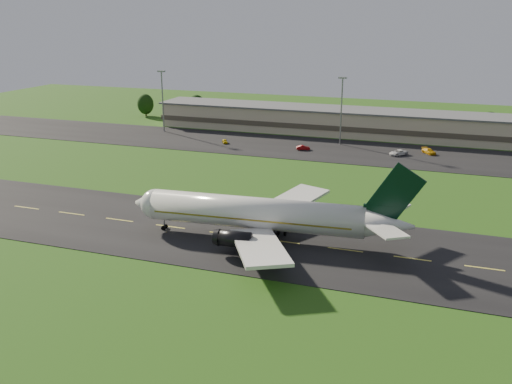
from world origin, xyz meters
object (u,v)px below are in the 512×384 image
(service_vehicle_b, at_px, (303,148))
(service_vehicle_c, at_px, (398,153))
(terminal, at_px, (354,123))
(light_mast_west, at_px, (162,94))
(service_vehicle_a, at_px, (225,141))
(light_mast_centre, at_px, (342,103))
(service_vehicle_d, at_px, (429,151))
(airliner, at_px, (260,214))

(service_vehicle_b, xyz_separation_m, service_vehicle_c, (26.97, 2.55, 0.10))
(terminal, distance_m, service_vehicle_b, 29.11)
(terminal, height_order, light_mast_west, light_mast_west)
(service_vehicle_a, bearing_deg, light_mast_centre, -13.52)
(service_vehicle_a, height_order, service_vehicle_d, service_vehicle_d)
(airliner, relative_size, terminal, 0.35)
(light_mast_west, relative_size, service_vehicle_a, 5.87)
(light_mast_west, height_order, service_vehicle_a, light_mast_west)
(airliner, height_order, service_vehicle_c, airliner)
(service_vehicle_b, bearing_deg, service_vehicle_d, -99.94)
(light_mast_west, xyz_separation_m, light_mast_centre, (60.00, 0.00, 0.00))
(airliner, distance_m, light_mast_centre, 80.36)
(airliner, bearing_deg, service_vehicle_a, 112.46)
(terminal, bearing_deg, service_vehicle_b, -110.30)
(service_vehicle_d, bearing_deg, service_vehicle_c, 174.44)
(service_vehicle_c, bearing_deg, light_mast_centre, -160.87)
(light_mast_centre, height_order, service_vehicle_c, light_mast_centre)
(light_mast_west, height_order, service_vehicle_d, light_mast_west)
(service_vehicle_a, distance_m, service_vehicle_d, 60.28)
(light_mast_west, distance_m, service_vehicle_c, 79.67)
(airliner, height_order, light_mast_centre, light_mast_centre)
(light_mast_west, relative_size, service_vehicle_b, 5.08)
(terminal, xyz_separation_m, service_vehicle_c, (16.93, -24.59, -3.13))
(service_vehicle_c, bearing_deg, terminal, 168.31)
(light_mast_west, height_order, service_vehicle_c, light_mast_west)
(service_vehicle_c, height_order, service_vehicle_d, service_vehicle_c)
(light_mast_centre, xyz_separation_m, service_vehicle_a, (-33.63, -10.18, -12.05))
(service_vehicle_b, bearing_deg, service_vehicle_c, -106.12)
(light_mast_centre, relative_size, service_vehicle_b, 5.08)
(service_vehicle_b, bearing_deg, light_mast_centre, -59.76)
(service_vehicle_b, bearing_deg, terminal, -41.81)
(light_mast_centre, bearing_deg, service_vehicle_c, -24.63)
(service_vehicle_a, bearing_deg, airliner, -93.44)
(light_mast_centre, bearing_deg, service_vehicle_a, -163.16)
(service_vehicle_a, distance_m, service_vehicle_c, 51.99)
(airliner, xyz_separation_m, service_vehicle_d, (24.51, 76.14, -3.81))
(airliner, distance_m, light_mast_west, 101.36)
(service_vehicle_c, relative_size, service_vehicle_d, 1.06)
(airliner, bearing_deg, service_vehicle_d, 67.68)
(terminal, distance_m, service_vehicle_d, 32.09)
(light_mast_centre, height_order, service_vehicle_d, light_mast_centre)
(light_mast_west, bearing_deg, service_vehicle_c, -6.12)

